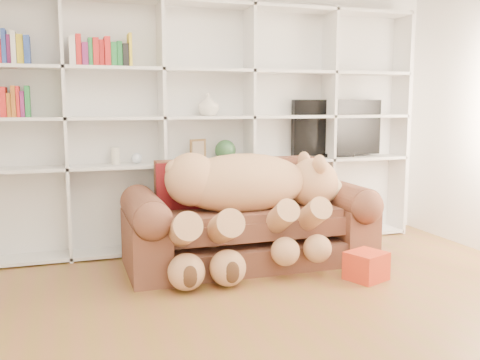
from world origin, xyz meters
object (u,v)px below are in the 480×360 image
object	(u,v)px
teddy_bear	(247,195)
gift_box	(366,266)
sofa	(248,225)
tv	(337,129)

from	to	relation	value
teddy_bear	gift_box	size ratio (longest dim) A/B	6.05
sofa	gift_box	bearing A→B (deg)	-45.45
tv	teddy_bear	bearing A→B (deg)	-146.89
sofa	teddy_bear	world-z (taller)	teddy_bear
sofa	tv	bearing A→B (deg)	28.49
teddy_bear	tv	xyz separation A→B (m)	(1.31, 0.86, 0.51)
sofa	tv	world-z (taller)	tv
teddy_bear	gift_box	world-z (taller)	teddy_bear
teddy_bear	gift_box	bearing A→B (deg)	-43.02
teddy_bear	sofa	bearing A→B (deg)	60.88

